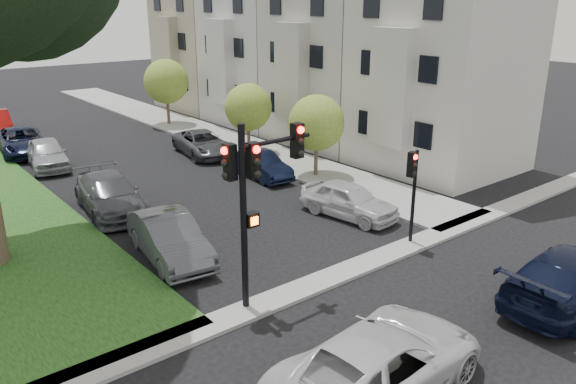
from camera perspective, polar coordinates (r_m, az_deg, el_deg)
ground at (r=17.38m, az=10.56°, el=-10.48°), size 140.00×140.00×0.00m
sidewalk_right at (r=39.28m, az=-9.79°, el=6.38°), size 3.50×44.00×0.12m
sidewalk_cross at (r=18.53m, az=5.88°, el=-8.05°), size 60.00×1.00×0.12m
house_a at (r=29.97m, az=15.71°, el=15.41°), size 7.70×7.55×15.97m
house_b at (r=34.91m, az=5.35°, el=16.42°), size 7.70×7.55×15.97m
house_c at (r=40.64m, az=-2.32°, el=16.84°), size 7.70×7.55×15.97m
house_d at (r=46.87m, az=-8.04°, el=16.96°), size 7.70×7.55×15.97m
small_tree_a at (r=27.56m, az=2.91°, el=7.02°), size 2.75×2.75×4.13m
small_tree_b at (r=32.06m, az=-4.07°, el=8.58°), size 2.69×2.69×4.03m
small_tree_c at (r=40.41m, az=-12.27°, el=10.91°), size 3.07×3.07×4.61m
traffic_signal_main at (r=15.26m, az=-3.37°, el=0.97°), size 2.64×0.68×5.43m
traffic_signal_secondary at (r=20.08m, az=12.56°, el=1.16°), size 0.47×0.38×3.53m
car_cross_near at (r=13.25m, az=9.34°, el=-16.66°), size 5.84×3.06×1.57m
car_cross_far at (r=18.46m, az=27.21°, el=-7.66°), size 5.75×2.35×1.67m
car_parked_0 at (r=22.95m, az=6.19°, el=-0.81°), size 2.31×4.45×1.45m
car_parked_1 at (r=27.93m, az=-2.74°, el=2.76°), size 1.64×4.06×1.31m
car_parked_2 at (r=32.43m, az=-8.64°, el=4.91°), size 2.98×5.19×1.36m
car_parked_5 at (r=19.55m, az=-11.97°, el=-4.58°), size 2.26×4.89×1.55m
car_parked_6 at (r=24.48m, az=-17.64°, el=-0.24°), size 2.83×5.53×1.54m
car_parked_7 at (r=32.13m, az=-23.26°, el=3.59°), size 2.55×4.76×1.54m
car_parked_8 at (r=35.75m, az=-25.39°, el=4.70°), size 2.96×5.57×1.49m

